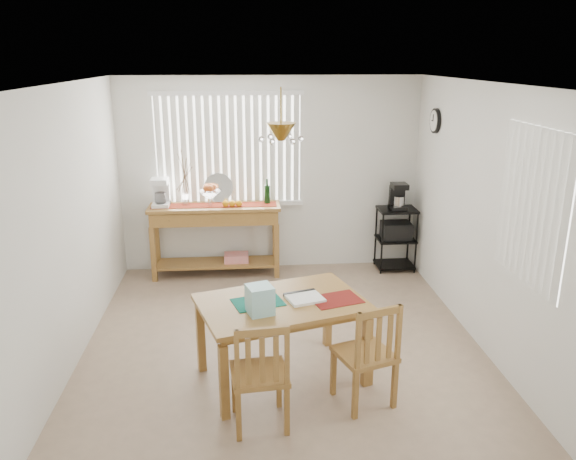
{
  "coord_description": "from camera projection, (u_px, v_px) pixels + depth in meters",
  "views": [
    {
      "loc": [
        -0.37,
        -5.16,
        2.83
      ],
      "look_at": [
        0.1,
        0.55,
        1.05
      ],
      "focal_mm": 35.0,
      "sensor_mm": 36.0,
      "label": 1
    }
  ],
  "objects": [
    {
      "name": "ground",
      "position": [
        283.0,
        344.0,
        5.78
      ],
      "size": [
        4.0,
        4.5,
        0.01
      ],
      "primitive_type": "cube",
      "color": "tan"
    },
    {
      "name": "room_shell",
      "position": [
        282.0,
        182.0,
        5.3
      ],
      "size": [
        4.2,
        4.7,
        2.7
      ],
      "color": "white",
      "rests_on": "ground"
    },
    {
      "name": "sideboard",
      "position": [
        216.0,
        223.0,
        7.4
      ],
      "size": [
        1.71,
        0.48,
        0.96
      ],
      "color": "olive",
      "rests_on": "ground"
    },
    {
      "name": "sideboard_items",
      "position": [
        193.0,
        194.0,
        7.28
      ],
      "size": [
        1.63,
        0.41,
        0.74
      ],
      "color": "maroon",
      "rests_on": "sideboard"
    },
    {
      "name": "wire_cart",
      "position": [
        396.0,
        233.0,
        7.66
      ],
      "size": [
        0.51,
        0.41,
        0.86
      ],
      "color": "black",
      "rests_on": "ground"
    },
    {
      "name": "cart_items",
      "position": [
        398.0,
        197.0,
        7.52
      ],
      "size": [
        0.2,
        0.24,
        0.36
      ],
      "color": "black",
      "rests_on": "wire_cart"
    },
    {
      "name": "dining_table",
      "position": [
        282.0,
        310.0,
        4.97
      ],
      "size": [
        1.63,
        1.3,
        0.76
      ],
      "color": "olive",
      "rests_on": "ground"
    },
    {
      "name": "table_items",
      "position": [
        272.0,
        299.0,
        4.76
      ],
      "size": [
        1.19,
        0.55,
        0.24
      ],
      "color": "#126A58",
      "rests_on": "dining_table"
    },
    {
      "name": "chair_left",
      "position": [
        260.0,
        375.0,
        4.36
      ],
      "size": [
        0.48,
        0.48,
        0.94
      ],
      "color": "olive",
      "rests_on": "ground"
    },
    {
      "name": "chair_right",
      "position": [
        367.0,
        355.0,
        4.65
      ],
      "size": [
        0.56,
        0.56,
        0.95
      ],
      "color": "olive",
      "rests_on": "ground"
    }
  ]
}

